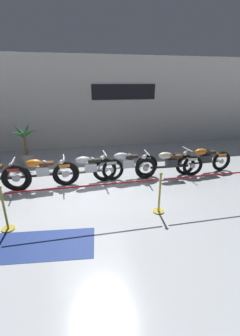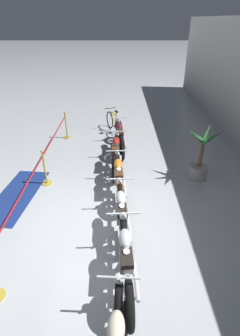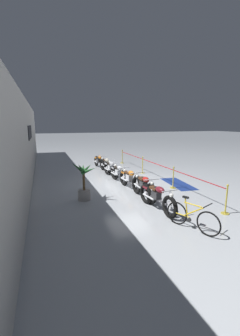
{
  "view_description": "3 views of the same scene",
  "coord_description": "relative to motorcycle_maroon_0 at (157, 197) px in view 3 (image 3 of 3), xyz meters",
  "views": [
    {
      "loc": [
        -0.32,
        -5.96,
        3.02
      ],
      "look_at": [
        1.06,
        0.64,
        0.44
      ],
      "focal_mm": 24.0,
      "sensor_mm": 36.0,
      "label": 1
    },
    {
      "loc": [
        4.38,
        0.64,
        4.06
      ],
      "look_at": [
        -1.35,
        0.65,
        0.81
      ],
      "focal_mm": 28.0,
      "sensor_mm": 36.0,
      "label": 2
    },
    {
      "loc": [
        -10.89,
        4.4,
        3.08
      ],
      "look_at": [
        0.8,
        0.35,
        0.59
      ],
      "focal_mm": 24.0,
      "sensor_mm": 36.0,
      "label": 3
    }
  ],
  "objects": [
    {
      "name": "ground_plane",
      "position": [
        4.1,
        -0.65,
        -0.47
      ],
      "size": [
        120.0,
        120.0,
        0.0
      ],
      "primitive_type": "plane",
      "color": "#B2B7BC"
    },
    {
      "name": "back_wall",
      "position": [
        4.1,
        4.47,
        1.63
      ],
      "size": [
        28.0,
        0.29,
        4.2
      ],
      "color": "silver",
      "rests_on": "ground"
    },
    {
      "name": "motorcycle_maroon_0",
      "position": [
        0.0,
        0.0,
        0.0
      ],
      "size": [
        2.31,
        0.62,
        0.96
      ],
      "color": "black",
      "rests_on": "ground"
    },
    {
      "name": "motorcycle_red_1",
      "position": [
        1.35,
        -0.12,
        0.02
      ],
      "size": [
        2.26,
        0.62,
        0.99
      ],
      "color": "black",
      "rests_on": "ground"
    },
    {
      "name": "motorcycle_orange_2",
      "position": [
        2.73,
        -0.03,
        0.01
      ],
      "size": [
        2.25,
        0.62,
        0.96
      ],
      "color": "black",
      "rests_on": "ground"
    },
    {
      "name": "motorcycle_silver_3",
      "position": [
        4.16,
        0.03,
        -0.0
      ],
      "size": [
        2.26,
        0.62,
        0.94
      ],
      "color": "black",
      "rests_on": "ground"
    },
    {
      "name": "motorcycle_silver_4",
      "position": [
        5.38,
        0.1,
        0.01
      ],
      "size": [
        2.22,
        0.62,
        0.97
      ],
      "color": "black",
      "rests_on": "ground"
    },
    {
      "name": "motorcycle_cream_5",
      "position": [
        6.84,
        -0.06,
        -0.01
      ],
      "size": [
        2.37,
        0.62,
        0.93
      ],
      "color": "black",
      "rests_on": "ground"
    },
    {
      "name": "motorcycle_orange_6",
      "position": [
        8.19,
        0.09,
        -0.01
      ],
      "size": [
        2.17,
        0.62,
        0.94
      ],
      "color": "black",
      "rests_on": "ground"
    },
    {
      "name": "bicycle",
      "position": [
        -1.69,
        -0.23,
        -0.08
      ],
      "size": [
        1.62,
        0.76,
        0.96
      ],
      "color": "black",
      "rests_on": "ground"
    },
    {
      "name": "potted_palm_left_of_row",
      "position": [
        1.93,
        2.26,
        0.19
      ],
      "size": [
        1.04,
        0.91,
        1.64
      ],
      "color": "gray",
      "rests_on": "ground"
    },
    {
      "name": "stanchion_far_left",
      "position": [
        2.77,
        -2.07,
        0.27
      ],
      "size": [
        10.62,
        0.28,
        1.05
      ],
      "color": "gold",
      "rests_on": "ground"
    },
    {
      "name": "stanchion_mid_left",
      "position": [
        2.22,
        -2.07,
        -0.11
      ],
      "size": [
        0.28,
        0.28,
        1.05
      ],
      "color": "gold",
      "rests_on": "ground"
    },
    {
      "name": "stanchion_mid_right",
      "position": [
        5.71,
        -2.07,
        -0.11
      ],
      "size": [
        0.28,
        0.28,
        1.05
      ],
      "color": "gold",
      "rests_on": "ground"
    },
    {
      "name": "stanchion_far_right",
      "position": [
        9.47,
        -2.07,
        -0.11
      ],
      "size": [
        0.28,
        0.28,
        1.05
      ],
      "color": "gold",
      "rests_on": "ground"
    },
    {
      "name": "floor_banner",
      "position": [
        2.79,
        -2.74,
        -0.47
      ],
      "size": [
        2.57,
        1.2,
        0.01
      ],
      "primitive_type": "cube",
      "rotation": [
        0.0,
        0.0,
        -0.11
      ],
      "color": "navy",
      "rests_on": "ground"
    }
  ]
}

